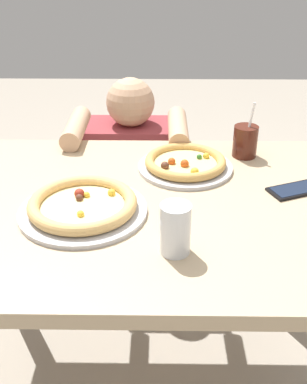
{
  "coord_description": "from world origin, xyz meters",
  "views": [
    {
      "loc": [
        0.04,
        -1.1,
        1.39
      ],
      "look_at": [
        0.02,
        0.0,
        0.78
      ],
      "focal_mm": 43.42,
      "sensor_mm": 36.0,
      "label": 1
    }
  ],
  "objects_px": {
    "drink_cup_colored": "(245,141)",
    "cell_phone": "(295,190)",
    "water_cup_clear": "(175,228)",
    "diner_seated": "(133,192)",
    "pizza_far": "(185,164)",
    "pizza_near": "(83,206)"
  },
  "relations": [
    {
      "from": "pizza_far",
      "to": "cell_phone",
      "type": "bearing_deg",
      "value": -24.65
    },
    {
      "from": "pizza_far",
      "to": "water_cup_clear",
      "type": "relative_size",
      "value": 2.4
    },
    {
      "from": "diner_seated",
      "to": "cell_phone",
      "type": "bearing_deg",
      "value": -51.01
    },
    {
      "from": "drink_cup_colored",
      "to": "cell_phone",
      "type": "relative_size",
      "value": 1.09
    },
    {
      "from": "cell_phone",
      "to": "diner_seated",
      "type": "height_order",
      "value": "diner_seated"
    },
    {
      "from": "drink_cup_colored",
      "to": "cell_phone",
      "type": "bearing_deg",
      "value": -66.26
    },
    {
      "from": "pizza_far",
      "to": "diner_seated",
      "type": "xyz_separation_m",
      "value": [
        -0.2,
        0.48,
        -0.37
      ]
    },
    {
      "from": "pizza_near",
      "to": "diner_seated",
      "type": "distance_m",
      "value": 0.84
    },
    {
      "from": "diner_seated",
      "to": "drink_cup_colored",
      "type": "bearing_deg",
      "value": -43.72
    },
    {
      "from": "water_cup_clear",
      "to": "cell_phone",
      "type": "distance_m",
      "value": 0.46
    },
    {
      "from": "drink_cup_colored",
      "to": "cell_phone",
      "type": "height_order",
      "value": "drink_cup_colored"
    },
    {
      "from": "pizza_near",
      "to": "cell_phone",
      "type": "height_order",
      "value": "pizza_near"
    },
    {
      "from": "pizza_near",
      "to": "cell_phone",
      "type": "xyz_separation_m",
      "value": [
        0.59,
        0.12,
        -0.02
      ]
    },
    {
      "from": "cell_phone",
      "to": "drink_cup_colored",
      "type": "bearing_deg",
      "value": 113.74
    },
    {
      "from": "pizza_far",
      "to": "water_cup_clear",
      "type": "height_order",
      "value": "water_cup_clear"
    },
    {
      "from": "pizza_near",
      "to": "water_cup_clear",
      "type": "distance_m",
      "value": 0.29
    },
    {
      "from": "cell_phone",
      "to": "water_cup_clear",
      "type": "bearing_deg",
      "value": -140.12
    },
    {
      "from": "pizza_far",
      "to": "drink_cup_colored",
      "type": "relative_size",
      "value": 1.62
    },
    {
      "from": "pizza_near",
      "to": "drink_cup_colored",
      "type": "height_order",
      "value": "drink_cup_colored"
    },
    {
      "from": "water_cup_clear",
      "to": "drink_cup_colored",
      "type": "bearing_deg",
      "value": 65.58
    },
    {
      "from": "diner_seated",
      "to": "water_cup_clear",
      "type": "bearing_deg",
      "value": -80.43
    },
    {
      "from": "water_cup_clear",
      "to": "diner_seated",
      "type": "height_order",
      "value": "diner_seated"
    }
  ]
}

